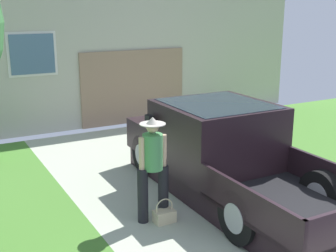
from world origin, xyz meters
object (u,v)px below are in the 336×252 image
object	(u,v)px
person_with_hat	(153,166)
handbag	(164,215)
pickup_truck	(220,154)
house_with_garage	(113,34)

from	to	relation	value
person_with_hat	handbag	size ratio (longest dim) A/B	4.25
handbag	pickup_truck	bearing A→B (deg)	22.38
person_with_hat	handbag	world-z (taller)	person_with_hat
pickup_truck	house_with_garage	world-z (taller)	house_with_garage
pickup_truck	handbag	distance (m)	1.71
pickup_truck	handbag	size ratio (longest dim) A/B	12.97
handbag	house_with_garage	bearing A→B (deg)	72.60
person_with_hat	house_with_garage	bearing A→B (deg)	75.51
pickup_truck	house_with_garage	bearing A→B (deg)	81.79
person_with_hat	house_with_garage	world-z (taller)	house_with_garage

